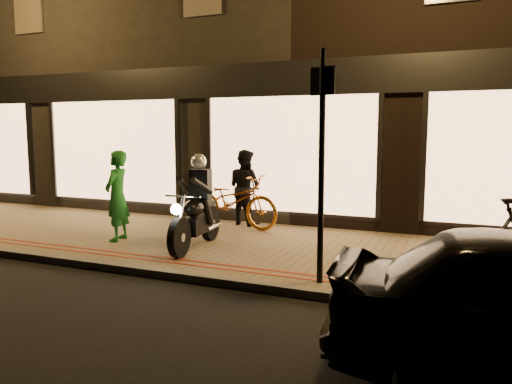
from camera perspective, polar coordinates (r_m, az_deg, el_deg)
ground at (r=7.05m, az=-7.14°, el=-10.37°), size 90.00×90.00×0.00m
sidewalk at (r=8.76m, az=-0.52°, el=-6.44°), size 50.00×4.00×0.12m
kerb_stone at (r=7.08m, az=-6.94°, el=-9.80°), size 50.00×0.14×0.12m
red_kerb_lines at (r=7.48m, az=-5.01°, el=-8.34°), size 50.00×0.26×0.01m
building_row at (r=15.33m, az=10.35°, el=15.00°), size 48.00×10.11×8.50m
motorcycle at (r=8.49m, az=-6.78°, el=-2.28°), size 0.62×1.94×1.59m
sign_post at (r=6.43m, az=7.51°, el=4.25°), size 0.34×0.13×3.00m
bicycle_gold at (r=10.21m, az=-2.66°, el=-1.02°), size 2.16×0.99×1.10m
person_green at (r=9.29m, az=-15.59°, el=-0.43°), size 0.49×0.66×1.63m
person_dark at (r=10.50m, az=-1.29°, el=0.54°), size 0.92×0.82×1.58m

